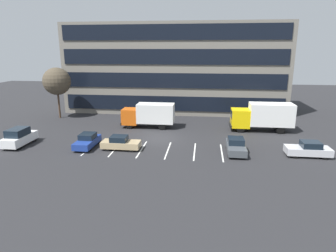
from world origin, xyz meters
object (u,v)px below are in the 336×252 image
object	(u,v)px
sedan_silver	(308,149)
sedan_charcoal	(236,146)
box_truck_orange	(149,114)
bare_tree	(57,81)
sedan_navy	(87,141)
sedan_tan	(121,143)
suv_white	(19,137)
box_truck_yellow	(263,116)

from	to	relation	value
sedan_silver	sedan_charcoal	xyz separation A→B (m)	(-7.01, 0.17, 0.00)
box_truck_orange	bare_tree	size ratio (longest dim) A/B	0.92
box_truck_orange	sedan_navy	bearing A→B (deg)	-119.98
sedan_tan	suv_white	distance (m)	11.40
sedan_silver	sedan_navy	distance (m)	22.75
sedan_charcoal	suv_white	xyz separation A→B (m)	(-23.38, -0.50, 0.23)
sedan_navy	sedan_charcoal	distance (m)	15.74
suv_white	box_truck_orange	bearing A→B (deg)	35.96
box_truck_orange	sedan_tan	xyz separation A→B (m)	(-1.37, -9.16, -1.16)
sedan_charcoal	sedan_tan	size ratio (longest dim) A/B	1.05
suv_white	bare_tree	world-z (taller)	bare_tree
sedan_charcoal	sedan_tan	xyz separation A→B (m)	(-11.98, -0.40, -0.04)
sedan_tan	suv_white	size ratio (longest dim) A/B	0.93
box_truck_orange	sedan_silver	world-z (taller)	box_truck_orange
sedan_charcoal	bare_tree	world-z (taller)	bare_tree
sedan_tan	suv_white	bearing A→B (deg)	-179.51
sedan_silver	sedan_navy	size ratio (longest dim) A/B	1.03
suv_white	sedan_charcoal	bearing A→B (deg)	1.21
bare_tree	sedan_charcoal	bearing A→B (deg)	-26.72
sedan_silver	bare_tree	distance (m)	35.22
sedan_charcoal	sedan_tan	distance (m)	11.99
box_truck_yellow	bare_tree	world-z (taller)	bare_tree
box_truck_yellow	sedan_navy	distance (m)	21.92
suv_white	bare_tree	bearing A→B (deg)	98.57
box_truck_yellow	sedan_charcoal	distance (m)	9.89
box_truck_orange	sedan_navy	distance (m)	10.33
sedan_charcoal	bare_tree	xyz separation A→B (m)	(-25.38, 12.77, 4.90)
sedan_navy	bare_tree	size ratio (longest dim) A/B	0.54
box_truck_orange	bare_tree	distance (m)	15.76
sedan_navy	bare_tree	xyz separation A→B (m)	(-9.64, 12.90, 4.92)
sedan_navy	sedan_tan	xyz separation A→B (m)	(3.76, -0.27, -0.01)
sedan_charcoal	suv_white	size ratio (longest dim) A/B	0.98
sedan_silver	sedan_navy	xyz separation A→B (m)	(-22.75, 0.04, -0.02)
sedan_charcoal	sedan_navy	bearing A→B (deg)	-179.53
sedan_tan	suv_white	world-z (taller)	suv_white
sedan_tan	bare_tree	bearing A→B (deg)	135.49
box_truck_yellow	suv_white	bearing A→B (deg)	-161.27
box_truck_orange	box_truck_yellow	bearing A→B (deg)	0.35
box_truck_yellow	bare_tree	xyz separation A→B (m)	(-29.59, 3.92, 3.58)
sedan_navy	sedan_charcoal	size ratio (longest dim) A/B	0.97
box_truck_orange	suv_white	xyz separation A→B (m)	(-12.77, -9.26, -0.90)
sedan_silver	sedan_tan	size ratio (longest dim) A/B	1.05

